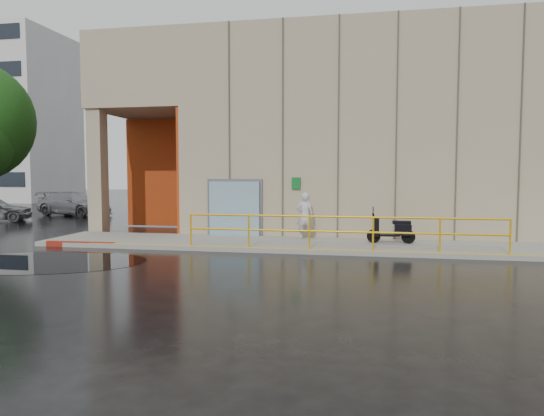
{
  "coord_description": "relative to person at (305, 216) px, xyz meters",
  "views": [
    {
      "loc": [
        4.9,
        -11.46,
        2.43
      ],
      "look_at": [
        2.17,
        3.0,
        1.4
      ],
      "focal_mm": 32.0,
      "sensor_mm": 36.0,
      "label": 1
    }
  ],
  "objects": [
    {
      "name": "guardrail",
      "position": [
        1.35,
        -2.21,
        -0.29
      ],
      "size": [
        9.56,
        0.06,
        1.03
      ],
      "color": "#D89F0B",
      "rests_on": "sidewalk"
    },
    {
      "name": "red_curb",
      "position": [
        -7.27,
        -2.26,
        -0.88
      ],
      "size": [
        2.4,
        0.22,
        0.18
      ],
      "primitive_type": "cube",
      "rotation": [
        0.0,
        0.0,
        0.02
      ],
      "color": "maroon",
      "rests_on": "ground"
    },
    {
      "name": "puddle",
      "position": [
        -6.73,
        -4.96,
        -0.97
      ],
      "size": [
        6.29,
        4.52,
        0.01
      ],
      "primitive_type": "cube",
      "rotation": [
        0.0,
        0.0,
        0.18
      ],
      "color": "black",
      "rests_on": "ground"
    },
    {
      "name": "scooter",
      "position": [
        2.93,
        -0.48,
        -0.13
      ],
      "size": [
        1.57,
        0.53,
        1.21
      ],
      "rotation": [
        0.0,
        0.0,
        0.02
      ],
      "color": "black",
      "rests_on": "sidewalk"
    },
    {
      "name": "building",
      "position": [
        2.2,
        5.62,
        3.23
      ],
      "size": [
        20.0,
        10.17,
        8.0
      ],
      "color": "tan",
      "rests_on": "ground"
    },
    {
      "name": "distant_building",
      "position": [
        -30.9,
        22.61,
        6.53
      ],
      "size": [
        12.0,
        8.08,
        15.0
      ],
      "color": "beige",
      "rests_on": "ground"
    },
    {
      "name": "car_c",
      "position": [
        -14.7,
        8.92,
        -0.28
      ],
      "size": [
        5.13,
        3.1,
        1.39
      ],
      "primitive_type": "imported",
      "rotation": [
        0.0,
        0.0,
        1.31
      ],
      "color": "#9C9DA3",
      "rests_on": "ground"
    },
    {
      "name": "sidewalk",
      "position": [
        1.1,
        -0.86,
        -0.9
      ],
      "size": [
        20.0,
        3.0,
        0.15
      ],
      "primitive_type": "cube",
      "color": "gray",
      "rests_on": "ground"
    },
    {
      "name": "person",
      "position": [
        0.0,
        0.0,
        0.0
      ],
      "size": [
        0.65,
        0.48,
        1.64
      ],
      "primitive_type": "imported",
      "rotation": [
        0.0,
        0.0,
        3.29
      ],
      "color": "#B9BABE",
      "rests_on": "sidewalk"
    },
    {
      "name": "ground",
      "position": [
        -2.9,
        -5.36,
        -0.97
      ],
      "size": [
        120.0,
        120.0,
        0.0
      ],
      "primitive_type": "plane",
      "color": "black",
      "rests_on": "ground"
    }
  ]
}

